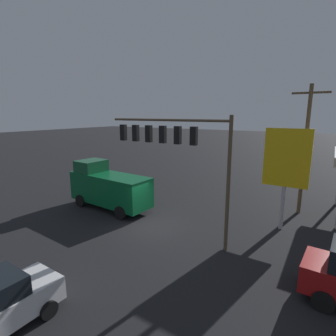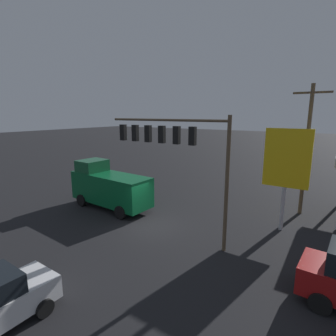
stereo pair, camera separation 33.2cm
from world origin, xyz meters
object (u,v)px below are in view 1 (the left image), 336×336
utility_pole (305,147)px  traffic_signal_assembly (172,143)px  price_sign (287,161)px  delivery_truck (108,187)px

utility_pole → traffic_signal_assembly: bearing=53.2°
traffic_signal_assembly → price_sign: bearing=-141.1°
delivery_truck → traffic_signal_assembly: bearing=171.8°
traffic_signal_assembly → delivery_truck: 7.76m
utility_pole → price_sign: size_ratio=1.45×
delivery_truck → utility_pole: bearing=-148.6°
traffic_signal_assembly → delivery_truck: (6.58, -1.33, -3.89)m
utility_pole → delivery_truck: bearing=28.2°
delivery_truck → price_sign: bearing=-162.5°
traffic_signal_assembly → price_sign: traffic_signal_assembly is taller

